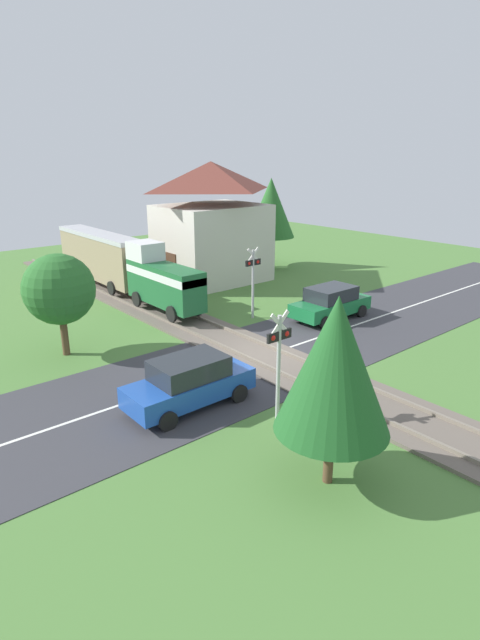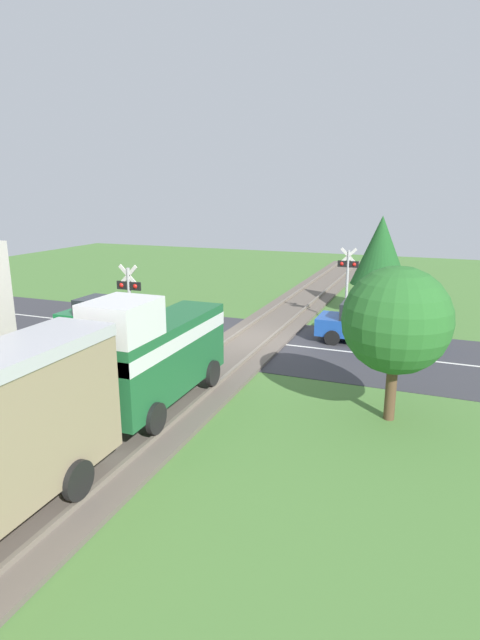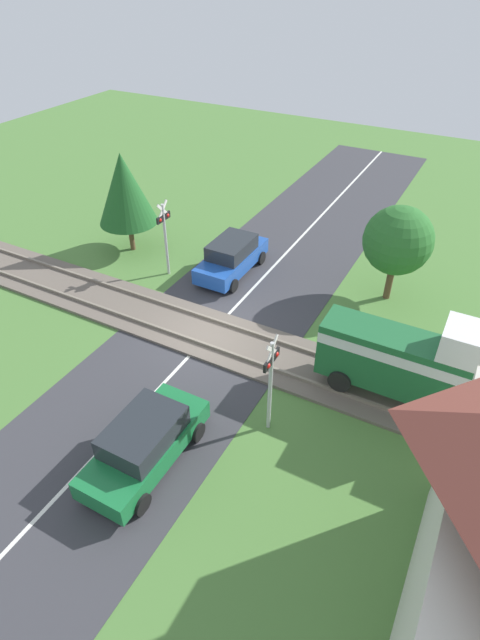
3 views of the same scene
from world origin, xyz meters
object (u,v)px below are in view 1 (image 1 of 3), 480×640
at_px(car_far_side, 331,302).
at_px(pedestrian_by_station, 148,280).
at_px(crossing_signal_west_approach, 279,353).
at_px(station_building, 212,224).
at_px(crossing_signal_east_approach, 253,274).
at_px(train, 121,263).
at_px(car_near_crossing, 190,382).

height_order(car_far_side, pedestrian_by_station, car_far_side).
height_order(car_far_side, crossing_signal_west_approach, crossing_signal_west_approach).
bearing_deg(station_building, pedestrian_by_station, 176.62).
bearing_deg(crossing_signal_east_approach, train, 111.72).
bearing_deg(crossing_signal_west_approach, train, 78.98).
bearing_deg(car_near_crossing, pedestrian_by_station, 64.93).
bearing_deg(station_building, train, 177.95).
bearing_deg(crossing_signal_west_approach, car_near_crossing, 119.67).
xyz_separation_m(car_far_side, crossing_signal_east_approach, (-2.79, 2.48, 1.37)).
height_order(car_far_side, station_building, station_building).
bearing_deg(crossing_signal_east_approach, car_far_side, -41.66).
bearing_deg(pedestrian_by_station, crossing_signal_west_approach, -106.73).
xyz_separation_m(train, crossing_signal_east_approach, (2.99, -7.50, 0.31)).
bearing_deg(car_far_side, station_building, 88.20).
xyz_separation_m(car_near_crossing, pedestrian_by_station, (6.04, 12.90, -0.13)).
height_order(crossing_signal_east_approach, pedestrian_by_station, crossing_signal_east_approach).
xyz_separation_m(crossing_signal_east_approach, station_building, (3.09, 7.28, 1.31)).
height_order(crossing_signal_east_approach, station_building, station_building).
bearing_deg(crossing_signal_west_approach, crossing_signal_east_approach, 52.69).
height_order(car_near_crossing, crossing_signal_west_approach, crossing_signal_west_approach).
bearing_deg(station_building, car_near_crossing, -129.66).
relative_size(station_building, pedestrian_by_station, 4.63).
bearing_deg(pedestrian_by_station, crossing_signal_east_approach, -79.86).
height_order(car_near_crossing, pedestrian_by_station, car_near_crossing).
bearing_deg(car_near_crossing, car_far_side, 15.81).
distance_m(car_far_side, crossing_signal_east_approach, 3.97).
bearing_deg(pedestrian_by_station, station_building, -3.38).
relative_size(train, car_far_side, 3.28).
bearing_deg(crossing_signal_east_approach, crossing_signal_west_approach, -127.31).
height_order(train, crossing_signal_west_approach, crossing_signal_west_approach).
xyz_separation_m(train, car_near_crossing, (-4.40, -12.85, -1.05)).
distance_m(train, car_far_side, 11.57).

